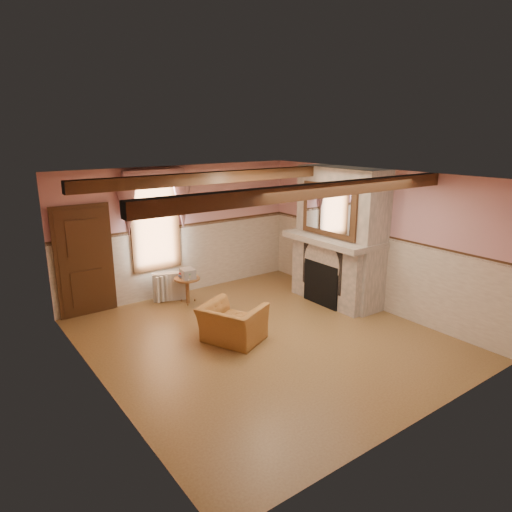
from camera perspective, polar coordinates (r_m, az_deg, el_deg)
floor at (r=8.07m, az=0.96°, el=-10.29°), size 5.50×6.00×0.01m
ceiling at (r=7.31m, az=1.06°, el=9.90°), size 5.50×6.00×0.01m
wall_back at (r=10.05m, az=-9.38°, el=3.15°), size 5.50×0.02×2.80m
wall_front at (r=5.62m, az=19.97°, el=-7.55°), size 5.50×0.02×2.80m
wall_left at (r=6.38m, az=-19.17°, el=-4.71°), size 0.02×6.00×2.80m
wall_right at (r=9.44m, az=14.46°, el=2.05°), size 0.02×6.00×2.80m
wainscot at (r=7.78m, az=0.99°, el=-5.31°), size 5.50×6.00×1.50m
chair_rail at (r=7.54m, az=1.01°, el=0.03°), size 5.50×6.00×0.08m
firebox at (r=9.55m, az=8.42°, el=-3.40°), size 0.20×0.95×0.90m
armchair at (r=7.88m, az=-2.99°, el=-8.40°), size 1.21×1.27×0.65m
side_table at (r=9.67m, az=-8.55°, el=-4.25°), size 0.61×0.61×0.55m
book_stack at (r=9.53m, az=-8.54°, el=-2.17°), size 0.30×0.35×0.20m
radiator at (r=9.89m, az=-10.75°, el=-3.75°), size 0.72×0.40×0.60m
bowl at (r=9.55m, az=9.03°, el=2.91°), size 0.36×0.36×0.09m
mantel_clock at (r=9.90m, az=6.94°, el=3.76°), size 0.14×0.24×0.20m
oil_lamp at (r=9.65m, az=8.35°, el=3.64°), size 0.11×0.11×0.28m
candle_red at (r=9.02m, az=12.56°, el=2.23°), size 0.06×0.06×0.16m
jar_yellow at (r=9.17m, az=11.49°, el=2.37°), size 0.06×0.06×0.12m
fireplace at (r=9.58m, az=10.46°, el=2.49°), size 0.85×2.00×2.80m
mantel at (r=9.46m, az=9.70°, el=2.12°), size 1.05×2.05×0.12m
overmantel_mirror at (r=9.21m, az=9.06°, el=5.66°), size 0.06×1.44×1.04m
door at (r=9.36m, az=-20.63°, el=-0.78°), size 1.10×0.10×2.10m
window at (r=9.73m, az=-12.51°, el=4.08°), size 1.06×0.08×2.02m
window_drapes at (r=9.55m, az=-12.50°, el=7.53°), size 1.30×0.14×1.40m
ceiling_beam_front at (r=6.41m, az=7.61°, el=8.09°), size 5.50×0.18×0.20m
ceiling_beam_back at (r=8.30m, az=-4.03°, el=9.84°), size 5.50×0.18×0.20m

